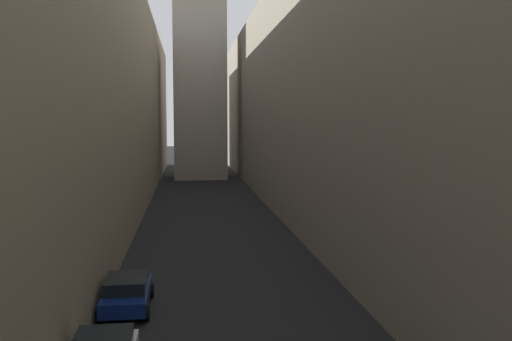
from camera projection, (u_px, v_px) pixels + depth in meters
name	position (u px, v px, depth m)	size (l,w,h in m)	color
ground_plane	(210.00, 216.00, 45.35)	(264.00, 264.00, 0.00)	black
building_block_left	(61.00, 98.00, 44.93)	(13.26, 108.00, 19.59)	gray
building_block_right	(337.00, 97.00, 47.86)	(11.70, 108.00, 20.01)	gray
parked_car_left_far	(127.00, 292.00, 22.67)	(2.03, 4.21, 1.42)	navy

